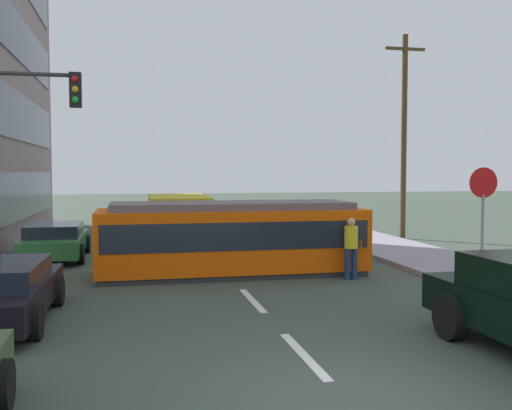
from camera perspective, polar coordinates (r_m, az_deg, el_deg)
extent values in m
plane|color=#3B483B|center=(17.14, -3.11, -6.48)|extent=(120.00, 120.00, 0.00)
cube|color=silver|center=(9.53, 4.72, -14.49)|extent=(0.16, 2.40, 0.01)
cube|color=silver|center=(13.28, -0.36, -9.35)|extent=(0.16, 2.40, 0.01)
cube|color=silver|center=(22.52, -5.32, -4.12)|extent=(0.16, 2.40, 0.01)
cube|color=silver|center=(28.45, -6.76, -2.57)|extent=(0.16, 2.40, 0.01)
cube|color=#2D3847|center=(27.47, -21.29, 1.02)|extent=(0.06, 12.69, 1.92)
cube|color=#2D3847|center=(27.54, -21.44, 7.68)|extent=(0.06, 12.69, 1.92)
cube|color=#2D3847|center=(27.98, -21.58, 14.23)|extent=(0.06, 12.69, 1.92)
cube|color=#EF5205|center=(16.53, -2.42, -3.35)|extent=(7.48, 2.51, 1.70)
cube|color=#2D2D2D|center=(16.66, -2.41, -6.51)|extent=(7.33, 2.38, 0.15)
cube|color=#5F5356|center=(16.44, -2.42, -0.06)|extent=(6.73, 2.13, 0.20)
cube|color=#1E232D|center=(16.50, -2.42, -2.65)|extent=(7.18, 2.55, 0.75)
cube|color=gold|center=(25.42, -7.67, -0.85)|extent=(2.61, 5.39, 1.56)
cube|color=black|center=(22.79, -7.29, -0.74)|extent=(2.25, 0.16, 0.93)
cube|color=black|center=(25.40, -7.67, -0.22)|extent=(2.63, 4.59, 0.62)
cylinder|color=black|center=(23.78, -7.41, -2.66)|extent=(2.57, 0.95, 0.90)
cylinder|color=black|center=(27.17, -7.87, -1.92)|extent=(2.57, 0.95, 0.90)
cylinder|color=navy|center=(15.88, 8.98, -5.75)|extent=(0.16, 0.16, 0.85)
cylinder|color=navy|center=(15.96, 9.65, -5.71)|extent=(0.16, 0.16, 0.85)
cylinder|color=yellow|center=(15.82, 9.34, -3.14)|extent=(0.36, 0.36, 0.60)
sphere|color=tan|center=(15.78, 9.35, -1.66)|extent=(0.22, 0.22, 0.22)
cube|color=#593817|center=(15.97, 10.00, -3.81)|extent=(0.21, 0.21, 0.24)
cylinder|color=black|center=(10.77, 18.61, -10.37)|extent=(0.29, 0.80, 0.80)
cylinder|color=black|center=(7.99, -23.70, -15.95)|extent=(0.23, 0.64, 0.64)
cylinder|color=black|center=(13.44, -18.91, -8.01)|extent=(0.24, 0.65, 0.64)
cylinder|color=black|center=(10.91, -20.91, -10.68)|extent=(0.24, 0.65, 0.64)
cube|color=#276430|center=(20.47, -19.12, -3.60)|extent=(1.82, 4.43, 0.55)
cube|color=black|center=(20.28, -19.20, -2.32)|extent=(1.67, 2.44, 0.40)
cylinder|color=black|center=(21.93, -21.06, -3.70)|extent=(0.22, 0.64, 0.64)
cylinder|color=black|center=(21.72, -16.31, -3.68)|extent=(0.22, 0.64, 0.64)
cylinder|color=black|center=(19.33, -22.26, -4.65)|extent=(0.22, 0.64, 0.64)
cylinder|color=black|center=(19.10, -16.87, -4.64)|extent=(0.22, 0.64, 0.64)
cylinder|color=gray|center=(15.65, 21.36, -3.06)|extent=(0.07, 0.07, 2.20)
cylinder|color=red|center=(15.56, 21.46, 2.07)|extent=(0.76, 0.04, 0.76)
cylinder|color=#333333|center=(15.20, -21.83, 11.89)|extent=(2.33, 0.10, 0.10)
cube|color=black|center=(15.01, -17.33, 10.74)|extent=(0.28, 0.24, 0.84)
sphere|color=red|center=(14.91, -17.39, 11.76)|extent=(0.16, 0.16, 0.16)
sphere|color=gold|center=(14.88, -17.37, 10.81)|extent=(0.16, 0.16, 0.16)
sphere|color=green|center=(14.85, -17.36, 9.85)|extent=(0.16, 0.16, 0.16)
cylinder|color=#4C3A1E|center=(25.86, 14.34, 6.44)|extent=(0.24, 0.24, 8.74)
cube|color=#4C3A1E|center=(26.34, 14.46, 14.65)|extent=(1.80, 0.12, 0.12)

